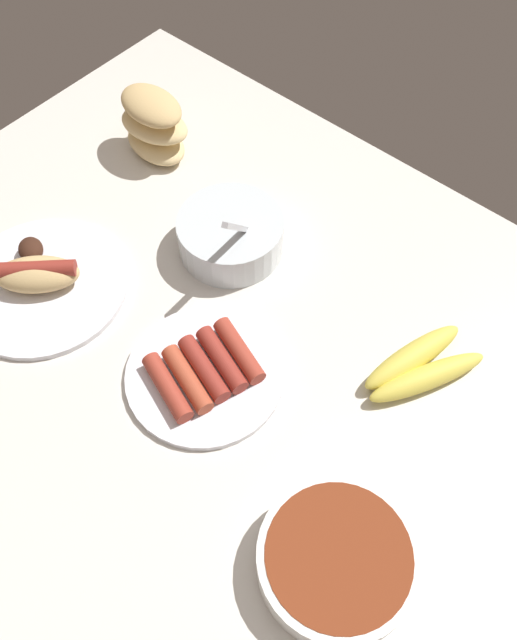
{
  "coord_description": "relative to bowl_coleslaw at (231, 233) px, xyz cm",
  "views": [
    {
      "loc": [
        33.57,
        -33.92,
        78.95
      ],
      "look_at": [
        1.4,
        3.6,
        3.0
      ],
      "focal_mm": 37.19,
      "sensor_mm": 36.0,
      "label": 1
    }
  ],
  "objects": [
    {
      "name": "plate_hotdog_assembled",
      "position": [
        -16.14,
        -23.61,
        -1.6
      ],
      "size": [
        25.09,
        25.09,
        5.61
      ],
      "color": "white",
      "rests_on": "ground_plane"
    },
    {
      "name": "ground_plane",
      "position": [
        11.7,
        -12.5,
        -4.74
      ],
      "size": [
        120.0,
        90.0,
        3.0
      ],
      "primitive_type": "cube",
      "color": "silver"
    },
    {
      "name": "bowl_coleslaw",
      "position": [
        0.0,
        0.0,
        0.0
      ],
      "size": [
        15.95,
        15.95,
        15.28
      ],
      "color": "silver",
      "rests_on": "ground_plane"
    },
    {
      "name": "bowl_chili",
      "position": [
        40.32,
        -27.15,
        -0.67
      ],
      "size": [
        18.15,
        18.15,
        4.67
      ],
      "color": "white",
      "rests_on": "ground_plane"
    },
    {
      "name": "plate_sausages",
      "position": [
        12.28,
        -19.02,
        -2.05
      ],
      "size": [
        21.35,
        21.35,
        3.45
      ],
      "color": "white",
      "rests_on": "ground_plane"
    },
    {
      "name": "banana_bunch",
      "position": [
        33.64,
        0.13,
        -1.53
      ],
      "size": [
        12.42,
        18.03,
        3.56
      ],
      "color": "#E5D14C",
      "rests_on": "ground_plane"
    },
    {
      "name": "bread_stack",
      "position": [
        -23.84,
        7.8,
        2.16
      ],
      "size": [
        13.31,
        9.82,
        10.8
      ],
      "color": "#E5C689",
      "rests_on": "ground_plane"
    }
  ]
}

